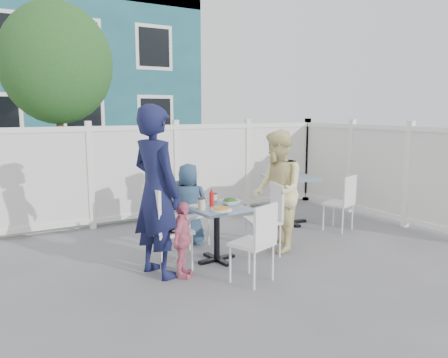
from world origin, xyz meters
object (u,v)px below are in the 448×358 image
spare_table (290,187)px  boy (189,204)px  chair_back (188,207)px  chair_near (258,237)px  chair_right (269,213)px  woman (277,191)px  main_table (217,219)px  chair_left (162,224)px  man (156,191)px  toddler (183,240)px

spare_table → boy: size_ratio=0.76×
chair_back → chair_near: 1.65m
chair_right → woman: (0.19, 0.08, 0.26)m
chair_back → main_table: bearing=75.0°
chair_left → man: size_ratio=0.52×
chair_back → woman: size_ratio=0.56×
main_table → man: 0.90m
man → woman: bearing=-103.7°
chair_right → man: size_ratio=0.48×
chair_near → toddler: bearing=117.9°
chair_right → boy: boy is taller
chair_right → woman: bearing=-51.4°
chair_back → chair_left: bearing=34.8°
main_table → chair_near: 0.84m
chair_back → man: bearing=32.6°
chair_back → woman: (0.91, -0.83, 0.28)m
spare_table → woman: size_ratio=0.54×
spare_table → chair_left: bearing=-158.9°
main_table → toddler: toddler is taller
main_table → spare_table: size_ratio=0.81×
chair_back → woman: bearing=122.4°
chair_right → man: man is taller
main_table → chair_back: bearing=90.4°
spare_table → man: size_ratio=0.45×
chair_left → chair_right: (1.44, -0.04, -0.05)m
woman → boy: (-0.91, 0.80, -0.23)m
chair_left → boy: 1.11m
chair_near → boy: 1.63m
spare_table → chair_back: chair_back is taller
spare_table → chair_near: (-1.88, -1.81, -0.10)m
spare_table → chair_near: chair_near is taller
chair_back → man: (-0.79, -0.88, 0.44)m
woman → boy: 1.23m
chair_back → chair_near: (0.04, -1.65, -0.01)m
chair_back → boy: (0.00, -0.03, 0.05)m
main_table → boy: bearing=90.1°
boy → spare_table: bearing=-154.7°
spare_table → boy: (-1.92, -0.18, -0.04)m
chair_back → woman: woman is taller
chair_right → toddler: bearing=113.5°
man → spare_table: bearing=-84.5°
chair_back → boy: bearing=83.8°
chair_left → chair_near: (0.76, -0.78, -0.07)m
chair_left → main_table: bearing=92.7°
boy → chair_left: bearing=68.9°
main_table → man: bearing=-175.8°
spare_table → toddler: toddler is taller
boy → toddler: boy is taller
boy → chair_back: bearing=-61.1°
chair_near → toddler: (-0.61, 0.56, -0.08)m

